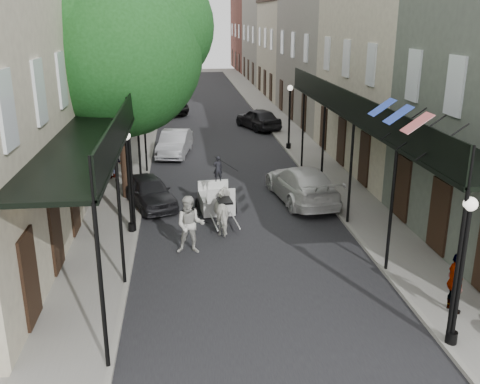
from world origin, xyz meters
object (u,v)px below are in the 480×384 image
object	(u,v)px
tree_far	(147,44)
pedestrian_sidewalk_right	(455,283)
lamppost_left	(129,180)
car_right_far	(258,119)
tree_near	(128,45)
lamppost_right_far	(289,116)
car_left_far	(163,104)
carriage	(215,187)
horse	(225,211)
pedestrian_sidewalk_left	(110,160)
car_right_near	(302,184)
lamppost_right_near	(461,270)
car_left_near	(150,191)
pedestrian_walking	(190,225)
car_left_mid	(175,143)

from	to	relation	value
tree_far	pedestrian_sidewalk_right	world-z (taller)	tree_far
lamppost_left	car_right_far	size ratio (longest dim) A/B	0.85
tree_near	lamppost_right_far	world-z (taller)	tree_near
lamppost_right_far	car_left_far	xyz separation A→B (m)	(-7.70, 13.39, -1.27)
carriage	tree_near	bearing A→B (deg)	144.63
horse	pedestrian_sidewalk_left	world-z (taller)	pedestrian_sidewalk_left
car_right_near	tree_far	bearing A→B (deg)	-71.57
lamppost_right_near	horse	xyz separation A→B (m)	(-4.78, 8.00, -1.30)
car_right_near	pedestrian_sidewalk_left	bearing A→B (deg)	-31.82
lamppost_left	pedestrian_sidewalk_right	bearing A→B (deg)	-36.56
pedestrian_sidewalk_right	car_left_near	distance (m)	12.79
tree_far	tree_near	bearing A→B (deg)	-89.81
pedestrian_walking	car_left_near	xyz separation A→B (m)	(-1.60, 4.86, -0.35)
carriage	pedestrian_sidewalk_left	bearing A→B (deg)	129.50
lamppost_right_far	pedestrian_sidewalk_left	xyz separation A→B (m)	(-9.75, -5.01, -1.04)
car_left_mid	car_left_far	size ratio (longest dim) A/B	0.75
pedestrian_sidewalk_left	pedestrian_sidewalk_right	distance (m)	17.17
pedestrian_walking	car_left_far	world-z (taller)	pedestrian_walking
carriage	pedestrian_sidewalk_right	xyz separation A→B (m)	(5.74, -8.93, -0.01)
tree_near	tree_far	bearing A→B (deg)	90.19
car_left_far	horse	bearing A→B (deg)	-108.43
pedestrian_walking	car_left_mid	world-z (taller)	pedestrian_walking
lamppost_left	car_left_near	bearing A→B (deg)	80.54
pedestrian_walking	car_right_far	xyz separation A→B (m)	(5.19, 20.29, -0.26)
pedestrian_sidewalk_left	car_left_far	xyz separation A→B (m)	(2.05, 18.39, -0.22)
lamppost_left	pedestrian_walking	size ratio (longest dim) A/B	1.86
tree_far	car_left_near	distance (m)	16.05
lamppost_right_near	car_right_far	size ratio (longest dim) A/B	0.85
carriage	lamppost_right_far	bearing A→B (deg)	56.81
lamppost_right_far	horse	size ratio (longest dim) A/B	2.10
car_right_near	car_right_far	xyz separation A→B (m)	(0.32, 15.44, -0.01)
tree_near	pedestrian_sidewalk_right	size ratio (longest dim) A/B	5.74
tree_far	car_left_mid	size ratio (longest dim) A/B	2.02
pedestrian_sidewalk_right	lamppost_right_near	bearing A→B (deg)	164.20
tree_far	car_left_mid	world-z (taller)	tree_far
pedestrian_sidewalk_right	car_right_far	bearing A→B (deg)	15.52
lamppost_right_near	car_left_far	xyz separation A→B (m)	(-7.70, 33.39, -1.27)
tree_near	carriage	world-z (taller)	tree_near
pedestrian_sidewalk_right	car_right_far	world-z (taller)	pedestrian_sidewalk_right
horse	car_right_far	size ratio (longest dim) A/B	0.41
lamppost_right_far	car_left_near	distance (m)	11.93
car_right_far	car_right_near	bearing A→B (deg)	68.97
tree_far	lamppost_right_far	xyz separation A→B (m)	(8.35, -6.18, -3.79)
pedestrian_walking	carriage	bearing A→B (deg)	81.05
lamppost_right_far	carriage	xyz separation A→B (m)	(-5.02, -9.68, -1.08)
horse	lamppost_right_far	bearing A→B (deg)	-117.53
tree_near	pedestrian_sidewalk_left	world-z (taller)	tree_near
tree_far	pedestrian_sidewalk_left	size ratio (longest dim) A/B	4.84
tree_near	car_right_near	size ratio (longest dim) A/B	1.86
pedestrian_walking	pedestrian_sidewalk_left	world-z (taller)	pedestrian_walking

